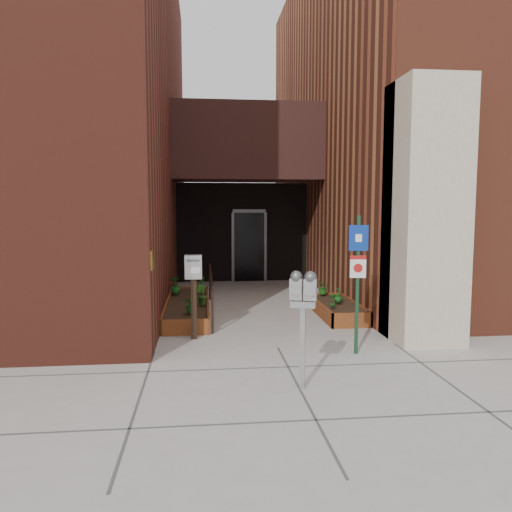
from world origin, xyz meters
name	(u,v)px	position (x,y,z in m)	size (l,w,h in m)	color
ground	(278,348)	(0.00, 0.00, 0.00)	(80.00, 80.00, 0.00)	#9E9991
architecture	(237,114)	(-0.18, 6.89, 4.98)	(20.00, 14.60, 10.00)	maroon
planter_left	(188,308)	(-1.55, 2.70, 0.13)	(0.90, 3.60, 0.30)	brown
planter_right	(337,310)	(1.60, 2.20, 0.13)	(0.80, 2.20, 0.30)	brown
handrail	(211,280)	(-1.05, 2.65, 0.75)	(0.04, 3.34, 0.90)	black
parking_meter	(303,298)	(0.04, -1.84, 1.18)	(0.35, 0.22, 1.52)	#959597
sign_post	(358,270)	(1.18, -0.47, 1.34)	(0.30, 0.09, 2.18)	#153C20
payment_dropbox	(194,279)	(-1.38, 0.70, 1.07)	(0.30, 0.23, 1.48)	black
shrub_left_a	(191,304)	(-1.44, 1.46, 0.47)	(0.31, 0.31, 0.34)	#185418
shrub_left_b	(201,295)	(-1.25, 2.22, 0.51)	(0.23, 0.23, 0.41)	#255117
shrub_left_c	(175,285)	(-1.85, 3.52, 0.50)	(0.22, 0.22, 0.40)	#1B601C
shrub_left_d	(202,285)	(-1.25, 3.53, 0.49)	(0.20, 0.20, 0.39)	#175317
shrub_right_a	(338,295)	(1.61, 2.14, 0.46)	(0.18, 0.18, 0.32)	#18571A
shrub_right_b	(333,300)	(1.35, 1.63, 0.45)	(0.16, 0.16, 0.30)	#1A5D1D
shrub_right_c	(323,287)	(1.52, 3.10, 0.47)	(0.30, 0.30, 0.33)	#23611B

